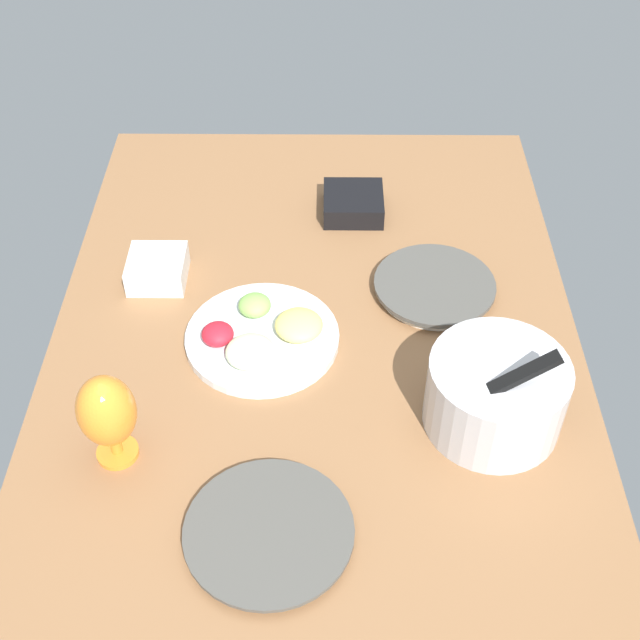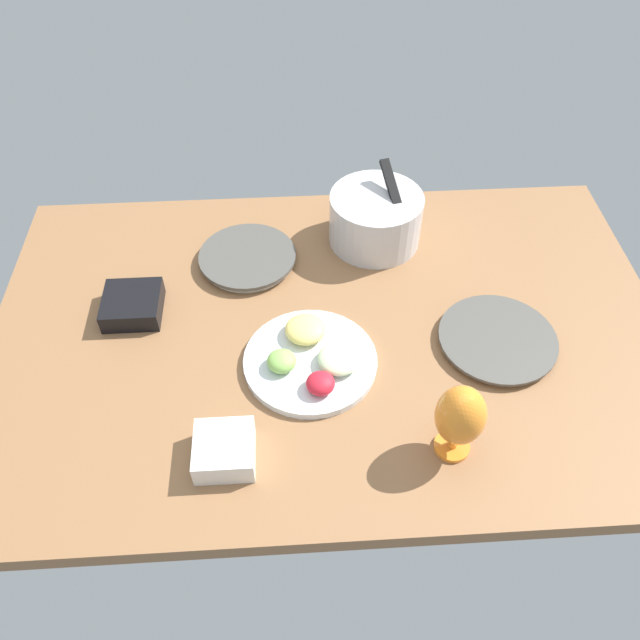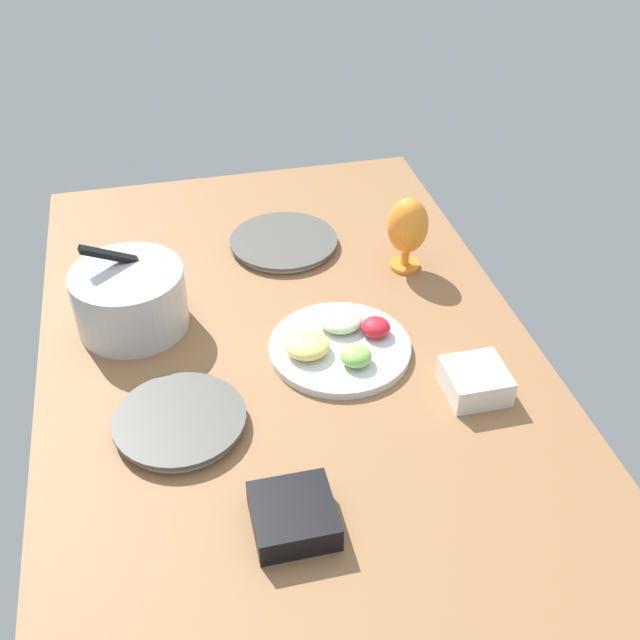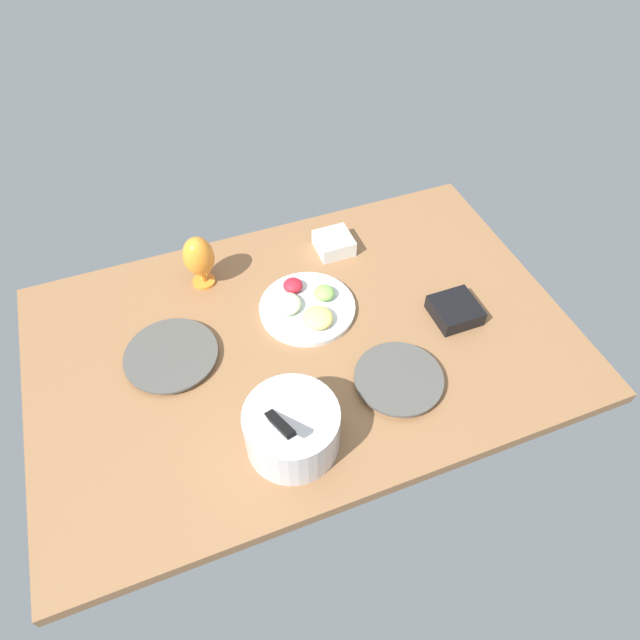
% 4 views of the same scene
% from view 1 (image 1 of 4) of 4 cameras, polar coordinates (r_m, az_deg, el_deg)
% --- Properties ---
extents(ground_plane, '(1.60, 1.04, 0.04)m').
position_cam_1_polar(ground_plane, '(1.63, -0.36, -3.21)').
color(ground_plane, '#8C603D').
extents(dinner_plate_left, '(0.25, 0.25, 0.03)m').
position_cam_1_polar(dinner_plate_left, '(1.76, 7.72, 2.22)').
color(dinner_plate_left, silver).
rests_on(dinner_plate_left, ground_plane).
extents(dinner_plate_right, '(0.27, 0.27, 0.02)m').
position_cam_1_polar(dinner_plate_right, '(1.38, -3.47, -14.14)').
color(dinner_plate_right, silver).
rests_on(dinner_plate_right, ground_plane).
extents(mixing_bowl, '(0.24, 0.24, 0.20)m').
position_cam_1_polar(mixing_bowl, '(1.50, 11.79, -4.78)').
color(mixing_bowl, silver).
rests_on(mixing_bowl, ground_plane).
extents(fruit_platter, '(0.30, 0.30, 0.06)m').
position_cam_1_polar(fruit_platter, '(1.64, -3.89, -1.05)').
color(fruit_platter, silver).
rests_on(fruit_platter, ground_plane).
extents(hurricane_glass_orange, '(0.10, 0.10, 0.19)m').
position_cam_1_polar(hurricane_glass_orange, '(1.43, -14.17, -6.09)').
color(hurricane_glass_orange, orange).
rests_on(hurricane_glass_orange, ground_plane).
extents(square_bowl_white, '(0.12, 0.12, 0.06)m').
position_cam_1_polar(square_bowl_white, '(1.80, -10.92, 3.49)').
color(square_bowl_white, white).
rests_on(square_bowl_white, ground_plane).
extents(square_bowl_black, '(0.14, 0.14, 0.05)m').
position_cam_1_polar(square_bowl_black, '(1.95, 2.26, 7.93)').
color(square_bowl_black, black).
rests_on(square_bowl_black, ground_plane).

